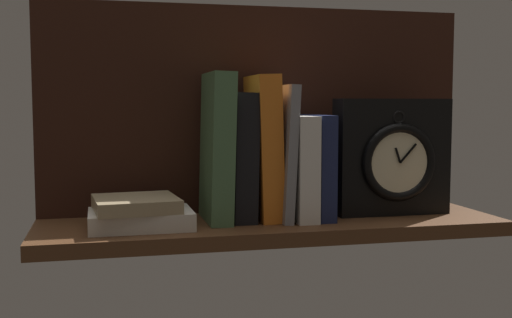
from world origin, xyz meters
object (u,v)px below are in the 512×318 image
framed_clock (393,157)px  book_white_catcher (296,167)px  book_green_romantic (217,147)px  book_orange_pandolfini (264,148)px  book_black_skeptic (241,157)px  book_gray_chess (280,152)px  book_navy_bierce (315,166)px  book_stack_side (139,213)px

framed_clock → book_white_catcher: bearing=175.8°
book_green_romantic → book_orange_pandolfini: book_green_romantic is taller
book_black_skeptic → book_gray_chess: size_ratio=0.94×
book_gray_chess → framed_clock: 21.37cm
book_green_romantic → book_black_skeptic: book_green_romantic is taller
book_green_romantic → book_gray_chess: (11.54, 0.00, -1.06)cm
book_navy_bierce → book_stack_side: 32.94cm
book_black_skeptic → framed_clock: bearing=-2.7°
book_gray_chess → book_white_catcher: size_ratio=1.29×
book_gray_chess → book_white_catcher: book_gray_chess is taller
framed_clock → book_stack_side: bearing=-177.2°
book_green_romantic → book_gray_chess: size_ratio=1.09×
book_orange_pandolfini → book_navy_bierce: (9.66, 0.00, -3.51)cm
book_gray_chess → book_navy_bierce: size_ratio=1.28×
book_orange_pandolfini → book_white_catcher: 7.04cm
book_navy_bierce → book_gray_chess: bearing=180.0°
book_orange_pandolfini → framed_clock: bearing=-3.1°
book_white_catcher → book_navy_bierce: book_navy_bierce is taller
book_white_catcher → book_orange_pandolfini: bearing=180.0°
book_black_skeptic → book_navy_bierce: book_black_skeptic is taller
book_black_skeptic → book_green_romantic: bearing=-180.0°
book_gray_chess → book_navy_bierce: (6.57, 0.00, -2.63)cm
book_stack_side → book_green_romantic: bearing=14.5°
book_white_catcher → framed_clock: size_ratio=0.86×
book_black_skeptic → book_orange_pandolfini: (4.24, -0.00, 1.55)cm
book_black_skeptic → book_navy_bierce: (13.89, -0.00, -1.96)cm
book_black_skeptic → book_white_catcher: bearing=-0.0°
book_gray_chess → book_stack_side: bearing=-172.0°
book_white_catcher → book_green_romantic: bearing=180.0°
book_green_romantic → framed_clock: book_green_romantic is taller
book_orange_pandolfini → book_navy_bierce: size_ratio=1.38×
book_orange_pandolfini → book_white_catcher: bearing=0.0°
framed_clock → book_stack_side: framed_clock is taller
book_green_romantic → framed_clock: size_ratio=1.21×
book_green_romantic → book_navy_bierce: 18.49cm
book_gray_chess → book_stack_side: size_ratio=1.40×
book_black_skeptic → book_gray_chess: 7.35cm
book_green_romantic → framed_clock: (32.83, -1.33, -2.33)cm
book_black_skeptic → book_white_catcher: 10.50cm
book_black_skeptic → framed_clock: 28.65cm
book_orange_pandolfini → book_stack_side: size_ratio=1.50×
book_gray_chess → book_stack_side: book_gray_chess is taller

